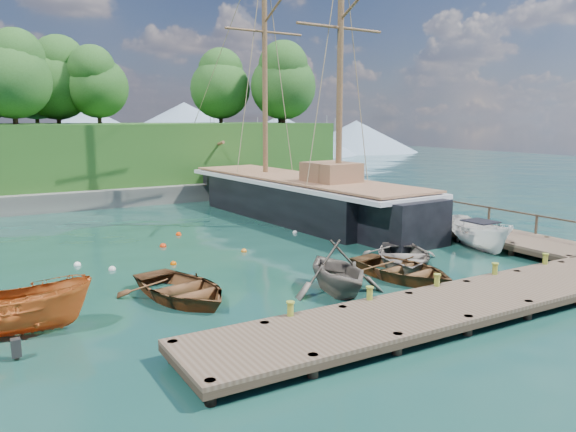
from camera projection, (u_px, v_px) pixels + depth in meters
name	position (u px, v px, depth m)	size (l,w,h in m)	color
ground	(311.00, 276.00, 23.25)	(160.00, 160.00, 0.00)	#173D32
dock_near	(467.00, 302.00, 18.63)	(20.00, 3.20, 1.10)	#4E3C2D
dock_east	(407.00, 216.00, 34.83)	(3.20, 24.00, 1.10)	#4E3C2D
bollard_0	(290.00, 335.00, 16.93)	(0.26, 0.26, 0.45)	olive
bollard_1	(369.00, 317.00, 18.41)	(0.26, 0.26, 0.45)	olive
bollard_2	(436.00, 302.00, 19.90)	(0.26, 0.26, 0.45)	olive
bollard_3	(494.00, 290.00, 21.38)	(0.26, 0.26, 0.45)	olive
bollard_4	(544.00, 278.00, 22.87)	(0.26, 0.26, 0.45)	olive
rowboat_0	(182.00, 299.00, 20.25)	(3.52, 4.93, 1.02)	#58351C
rowboat_1	(337.00, 292.00, 21.03)	(3.45, 3.99, 2.10)	#6C6258
rowboat_2	(402.00, 279.00, 22.85)	(3.42, 4.79, 0.99)	#56371D
rowboat_3	(403.00, 265.00, 24.97)	(3.45, 4.84, 1.00)	#6D635B
motorboat_orange	(15.00, 335.00, 16.91)	(1.73, 4.59, 1.77)	#C15D22
cabin_boat_white	(479.00, 249.00, 27.92)	(1.70, 4.51, 1.74)	white
schooner	(299.00, 201.00, 36.41)	(6.55, 28.25, 20.82)	black
mooring_buoy_0	(112.00, 270.00, 24.13)	(0.32, 0.32, 0.32)	silver
mooring_buoy_1	(173.00, 264.00, 25.04)	(0.28, 0.28, 0.28)	#E25700
mooring_buoy_2	(244.00, 252.00, 27.40)	(0.29, 0.29, 0.29)	orange
mooring_buoy_3	(295.00, 233.00, 31.86)	(0.28, 0.28, 0.28)	silver
mooring_buoy_4	(163.00, 247.00, 28.48)	(0.34, 0.34, 0.34)	red
mooring_buoy_5	(179.00, 235.00, 31.32)	(0.32, 0.32, 0.32)	#F43500
mooring_buoy_6	(77.00, 266.00, 24.85)	(0.32, 0.32, 0.32)	white
mooring_buoy_7	(321.00, 262.00, 25.40)	(0.32, 0.32, 0.32)	#E14C13
distant_ridge	(85.00, 132.00, 84.23)	(117.00, 40.00, 10.00)	#728CA5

